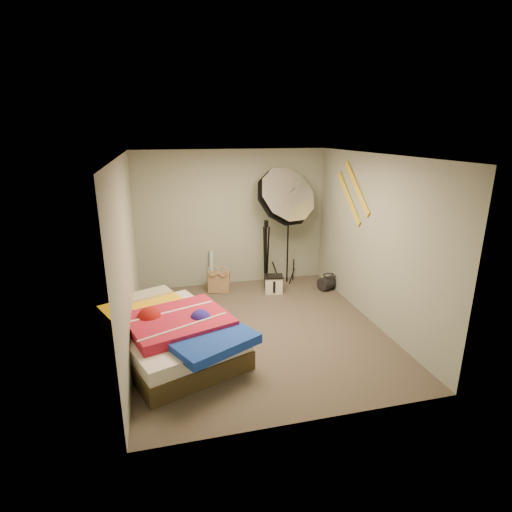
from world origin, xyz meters
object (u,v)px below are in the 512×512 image
object	(u,v)px
tote_bag	(219,282)
photo_umbrella	(284,198)
camera_tripod	(266,250)
camera_case	(274,285)
wrapping_roll	(211,269)
bed	(172,333)
duffel_bag	(329,283)

from	to	relation	value
tote_bag	photo_umbrella	distance (m)	1.91
tote_bag	camera_tripod	xyz separation A→B (m)	(0.87, -0.01, 0.54)
camera_case	photo_umbrella	xyz separation A→B (m)	(0.26, 0.29, 1.51)
wrapping_roll	bed	bearing A→B (deg)	-110.30
tote_bag	camera_tripod	distance (m)	1.03
tote_bag	camera_tripod	world-z (taller)	camera_tripod
camera_case	camera_tripod	distance (m)	0.64
wrapping_roll	duffel_bag	size ratio (longest dim) A/B	1.71
wrapping_roll	camera_case	world-z (taller)	wrapping_roll
tote_bag	photo_umbrella	bearing A→B (deg)	22.67
tote_bag	photo_umbrella	size ratio (longest dim) A/B	0.17
wrapping_roll	bed	size ratio (longest dim) A/B	0.30
bed	tote_bag	bearing A→B (deg)	64.32
duffel_bag	camera_tripod	world-z (taller)	camera_tripod
bed	camera_tripod	bearing A→B (deg)	46.62
tote_bag	bed	bearing A→B (deg)	-94.81
wrapping_roll	photo_umbrella	world-z (taller)	photo_umbrella
tote_bag	bed	size ratio (longest dim) A/B	0.17
duffel_bag	camera_tripod	bearing A→B (deg)	142.75
camera_case	bed	world-z (taller)	bed
camera_tripod	bed	bearing A→B (deg)	-133.38
camera_case	camera_tripod	size ratio (longest dim) A/B	0.24
camera_case	camera_tripod	bearing A→B (deg)	119.10
wrapping_roll	photo_umbrella	bearing A→B (deg)	-12.93
bed	photo_umbrella	world-z (taller)	photo_umbrella
wrapping_roll	bed	world-z (taller)	wrapping_roll
duffel_bag	photo_umbrella	distance (m)	1.77
camera_tripod	duffel_bag	bearing A→B (deg)	-16.01
bed	photo_umbrella	xyz separation A→B (m)	(2.12, 1.93, 1.38)
duffel_bag	tote_bag	bearing A→B (deg)	149.40
camera_case	duffel_bag	xyz separation A→B (m)	(1.05, -0.08, -0.03)
duffel_bag	photo_umbrella	size ratio (longest dim) A/B	0.17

